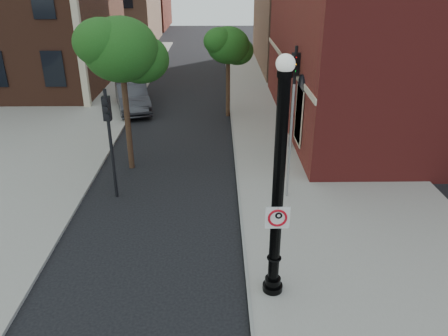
{
  "coord_description": "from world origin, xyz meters",
  "views": [
    {
      "loc": [
        1.23,
        -9.99,
        8.17
      ],
      "look_at": [
        1.42,
        2.0,
        2.64
      ],
      "focal_mm": 35.0,
      "sensor_mm": 36.0,
      "label": 1
    }
  ],
  "objects_px": {
    "no_parking_sign": "(278,218)",
    "traffic_signal_left": "(109,127)",
    "lamppost": "(278,197)",
    "traffic_signal_right": "(294,82)",
    "parked_car": "(132,97)"
  },
  "relations": [
    {
      "from": "no_parking_sign",
      "to": "parked_car",
      "type": "height_order",
      "value": "no_parking_sign"
    },
    {
      "from": "lamppost",
      "to": "traffic_signal_right",
      "type": "relative_size",
      "value": 1.31
    },
    {
      "from": "no_parking_sign",
      "to": "traffic_signal_right",
      "type": "distance_m",
      "value": 10.88
    },
    {
      "from": "lamppost",
      "to": "traffic_signal_right",
      "type": "distance_m",
      "value": 10.69
    },
    {
      "from": "no_parking_sign",
      "to": "traffic_signal_left",
      "type": "distance_m",
      "value": 7.99
    },
    {
      "from": "traffic_signal_left",
      "to": "traffic_signal_right",
      "type": "xyz_separation_m",
      "value": [
        7.53,
        4.81,
        0.47
      ]
    },
    {
      "from": "lamppost",
      "to": "traffic_signal_right",
      "type": "height_order",
      "value": "lamppost"
    },
    {
      "from": "lamppost",
      "to": "traffic_signal_right",
      "type": "xyz_separation_m",
      "value": [
        2.09,
        10.48,
        0.35
      ]
    },
    {
      "from": "lamppost",
      "to": "no_parking_sign",
      "type": "height_order",
      "value": "lamppost"
    },
    {
      "from": "lamppost",
      "to": "no_parking_sign",
      "type": "xyz_separation_m",
      "value": [
        0.0,
        -0.17,
        -0.48
      ]
    },
    {
      "from": "lamppost",
      "to": "no_parking_sign",
      "type": "bearing_deg",
      "value": -89.75
    },
    {
      "from": "lamppost",
      "to": "traffic_signal_right",
      "type": "bearing_deg",
      "value": 78.73
    },
    {
      "from": "lamppost",
      "to": "no_parking_sign",
      "type": "relative_size",
      "value": 10.58
    },
    {
      "from": "no_parking_sign",
      "to": "traffic_signal_left",
      "type": "height_order",
      "value": "traffic_signal_left"
    },
    {
      "from": "traffic_signal_right",
      "to": "no_parking_sign",
      "type": "bearing_deg",
      "value": -117.64
    }
  ]
}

